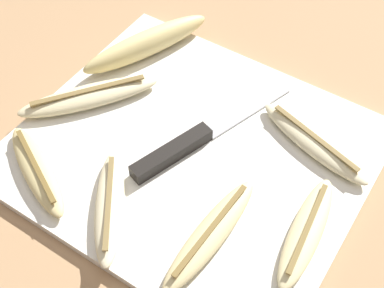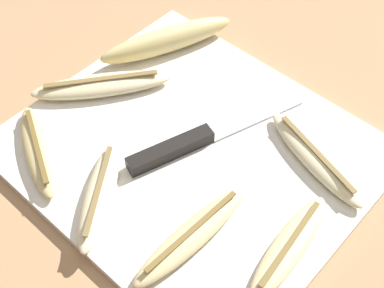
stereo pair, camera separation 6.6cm
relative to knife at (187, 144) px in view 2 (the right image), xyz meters
The scene contains 10 objects.
ground_plane 0.02m from the knife, 22.24° to the left, with size 4.00×4.00×0.00m, color tan.
cutting_board 0.02m from the knife, 22.24° to the left, with size 0.42×0.37×0.01m.
knife is the anchor object (origin of this frame).
banana_ripe_center 0.13m from the knife, 44.59° to the right, with size 0.04×0.17×0.02m.
banana_cream_curved 0.15m from the knife, behind, with size 0.15×0.18×0.02m.
banana_spotted_left 0.18m from the knife, 134.04° to the right, with size 0.15×0.10×0.02m.
banana_pale_long 0.16m from the knife, 33.93° to the left, with size 0.17×0.08×0.02m.
banana_golden_short 0.19m from the knife, 141.41° to the left, with size 0.11×0.20×0.04m.
banana_bright_far 0.13m from the knife, 100.10° to the right, with size 0.12×0.14×0.02m.
banana_soft_right 0.18m from the knife, ahead, with size 0.05×0.16×0.02m.
Camera 2 is at (0.28, -0.31, 0.54)m, focal length 50.00 mm.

